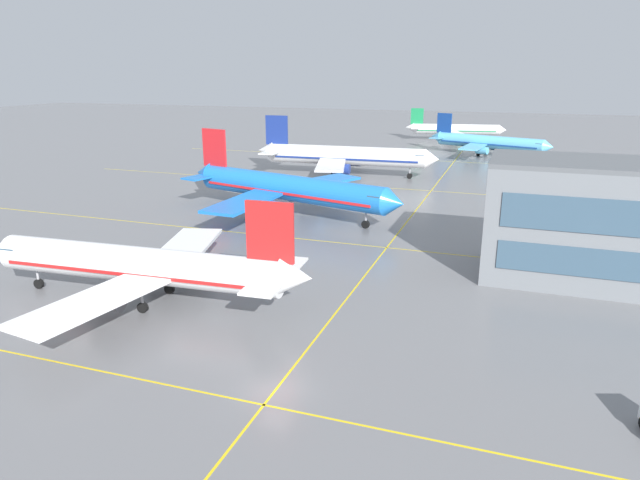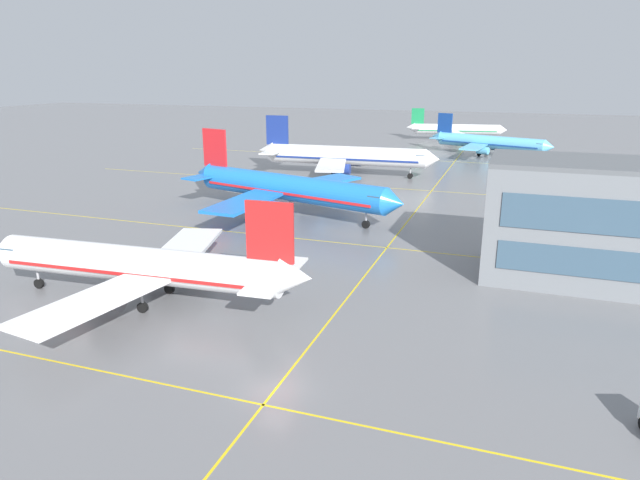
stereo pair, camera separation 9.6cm
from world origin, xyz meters
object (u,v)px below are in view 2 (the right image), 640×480
(airliner_third_row, at_px, (344,156))
(airliner_far_left_stand, at_px, (488,142))
(airliner_front_gate, at_px, (141,265))
(airliner_far_right_stand, at_px, (455,129))
(airliner_second_row, at_px, (287,188))

(airliner_third_row, xyz_separation_m, airliner_far_left_stand, (28.20, 41.73, -0.67))
(airliner_front_gate, bearing_deg, airliner_third_row, 91.37)
(airliner_far_right_stand, bearing_deg, airliner_front_gate, -95.23)
(airliner_second_row, relative_size, airliner_far_left_stand, 1.21)
(airliner_front_gate, height_order, airliner_far_left_stand, airliner_front_gate)
(airliner_third_row, bearing_deg, airliner_front_gate, -88.63)
(airliner_second_row, relative_size, airliner_far_right_stand, 1.24)
(airliner_front_gate, bearing_deg, airliner_second_row, 90.17)
(airliner_front_gate, distance_m, airliner_far_right_stand, 151.39)
(airliner_front_gate, bearing_deg, airliner_far_left_stand, 77.24)
(airliner_front_gate, relative_size, airliner_second_row, 0.89)
(airliner_front_gate, relative_size, airliner_far_left_stand, 1.07)
(airliner_second_row, distance_m, airliner_third_row, 36.98)
(airliner_second_row, height_order, airliner_far_left_stand, airliner_second_row)
(airliner_far_left_stand, xyz_separation_m, airliner_far_right_stand, (-12.62, 34.11, -0.19))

